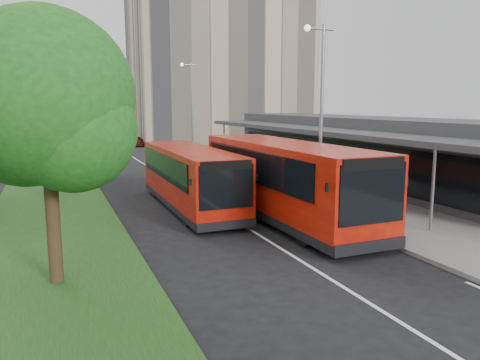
# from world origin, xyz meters

# --- Properties ---
(ground) EXTENTS (120.00, 120.00, 0.00)m
(ground) POSITION_xyz_m (0.00, 0.00, 0.00)
(ground) COLOR black
(ground) RESTS_ON ground
(pavement) EXTENTS (5.00, 80.00, 0.15)m
(pavement) POSITION_xyz_m (6.00, 20.00, 0.07)
(pavement) COLOR slate
(pavement) RESTS_ON ground
(grass_verge) EXTENTS (5.00, 80.00, 0.10)m
(grass_verge) POSITION_xyz_m (-7.00, 20.00, 0.05)
(grass_verge) COLOR #1C4014
(grass_verge) RESTS_ON ground
(lane_centre_line) EXTENTS (0.12, 70.00, 0.01)m
(lane_centre_line) POSITION_xyz_m (0.00, 15.00, 0.01)
(lane_centre_line) COLOR silver
(lane_centre_line) RESTS_ON ground
(kerb_dashes) EXTENTS (0.12, 56.00, 0.01)m
(kerb_dashes) POSITION_xyz_m (3.30, 19.00, 0.01)
(kerb_dashes) COLOR silver
(kerb_dashes) RESTS_ON ground
(office_block) EXTENTS (22.00, 12.00, 18.00)m
(office_block) POSITION_xyz_m (14.00, 42.00, 9.00)
(office_block) COLOR tan
(office_block) RESTS_ON ground
(station_building) EXTENTS (7.70, 26.00, 4.00)m
(station_building) POSITION_xyz_m (10.86, 8.00, 2.04)
(station_building) COLOR #303033
(station_building) RESTS_ON ground
(tree_near) EXTENTS (4.51, 4.51, 7.21)m
(tree_near) POSITION_xyz_m (-7.01, -2.95, 4.66)
(tree_near) COLOR #362515
(tree_near) RESTS_ON ground
(tree_mid) EXTENTS (4.46, 4.46, 7.13)m
(tree_mid) POSITION_xyz_m (-7.01, 9.05, 4.60)
(tree_mid) COLOR #362515
(tree_mid) RESTS_ON ground
(tree_far) EXTENTS (5.00, 5.00, 8.04)m
(tree_far) POSITION_xyz_m (-7.01, 21.05, 5.19)
(tree_far) COLOR #362515
(tree_far) RESTS_ON ground
(lamp_post_near) EXTENTS (1.44, 0.28, 8.00)m
(lamp_post_near) POSITION_xyz_m (4.12, 2.00, 4.72)
(lamp_post_near) COLOR gray
(lamp_post_near) RESTS_ON pavement
(lamp_post_far) EXTENTS (1.44, 0.28, 8.00)m
(lamp_post_far) POSITION_xyz_m (4.12, 22.00, 4.72)
(lamp_post_far) COLOR gray
(lamp_post_far) RESTS_ON pavement
(bus_main) EXTENTS (3.08, 11.41, 3.22)m
(bus_main) POSITION_xyz_m (1.97, 1.14, 1.65)
(bus_main) COLOR red
(bus_main) RESTS_ON ground
(bus_second) EXTENTS (2.68, 9.88, 2.79)m
(bus_second) POSITION_xyz_m (-1.06, 4.68, 1.43)
(bus_second) COLOR red
(bus_second) RESTS_ON ground
(litter_bin) EXTENTS (0.65, 0.65, 1.01)m
(litter_bin) POSITION_xyz_m (5.99, 10.07, 0.66)
(litter_bin) COLOR #3C2218
(litter_bin) RESTS_ON pavement
(bollard) EXTENTS (0.20, 0.20, 1.08)m
(bollard) POSITION_xyz_m (5.16, 16.74, 0.69)
(bollard) COLOR yellow
(bollard) RESTS_ON pavement
(car_near) EXTENTS (1.51, 3.44, 1.15)m
(car_near) POSITION_xyz_m (2.33, 38.42, 0.58)
(car_near) COLOR #5E1C0D
(car_near) RESTS_ON ground
(car_far) EXTENTS (1.48, 3.42, 1.09)m
(car_far) POSITION_xyz_m (-1.79, 43.18, 0.55)
(car_far) COLOR navy
(car_far) RESTS_ON ground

